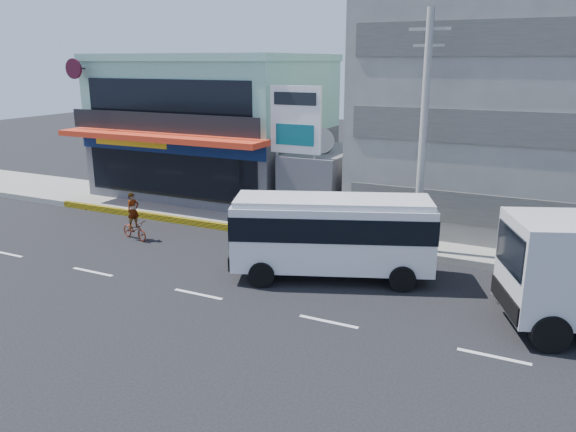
# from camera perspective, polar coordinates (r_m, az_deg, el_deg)

# --- Properties ---
(ground) EXTENTS (120.00, 120.00, 0.00)m
(ground) POSITION_cam_1_polar(r_m,az_deg,el_deg) (20.43, -9.11, -7.86)
(ground) COLOR black
(ground) RESTS_ON ground
(sidewalk) EXTENTS (70.00, 5.00, 0.30)m
(sidewalk) POSITION_cam_1_polar(r_m,az_deg,el_deg) (26.65, 11.80, -2.03)
(sidewalk) COLOR gray
(sidewalk) RESTS_ON ground
(shop_building) EXTENTS (12.40, 11.70, 8.00)m
(shop_building) POSITION_cam_1_polar(r_m,az_deg,el_deg) (35.04, -7.15, 8.79)
(shop_building) COLOR #444449
(shop_building) RESTS_ON ground
(concrete_building) EXTENTS (16.00, 12.00, 14.00)m
(concrete_building) POSITION_cam_1_polar(r_m,az_deg,el_deg) (30.28, 24.65, 12.19)
(concrete_building) COLOR gray
(concrete_building) RESTS_ON ground
(gap_structure) EXTENTS (3.00, 6.00, 3.50)m
(gap_structure) POSITION_cam_1_polar(r_m,az_deg,el_deg) (30.03, 3.90, 3.41)
(gap_structure) COLOR #444449
(gap_structure) RESTS_ON ground
(satellite_dish) EXTENTS (1.50, 1.50, 0.15)m
(satellite_dish) POSITION_cam_1_polar(r_m,az_deg,el_deg) (28.79, 3.21, 6.59)
(satellite_dish) COLOR slate
(satellite_dish) RESTS_ON gap_structure
(billboard) EXTENTS (2.60, 0.18, 6.90)m
(billboard) POSITION_cam_1_polar(r_m,az_deg,el_deg) (27.18, 0.78, 8.95)
(billboard) COLOR gray
(billboard) RESTS_ON ground
(utility_pole_near) EXTENTS (1.60, 0.30, 10.00)m
(utility_pole_near) POSITION_cam_1_polar(r_m,az_deg,el_deg) (23.36, 13.56, 8.00)
(utility_pole_near) COLOR #999993
(utility_pole_near) RESTS_ON ground
(minibus) EXTENTS (7.84, 4.95, 3.13)m
(minibus) POSITION_cam_1_polar(r_m,az_deg,el_deg) (21.14, 4.51, -1.49)
(minibus) COLOR silver
(minibus) RESTS_ON ground
(sedan) EXTENTS (4.59, 3.08, 1.45)m
(sedan) POSITION_cam_1_polar(r_m,az_deg,el_deg) (20.37, 26.22, -7.20)
(sedan) COLOR tan
(sedan) RESTS_ON ground
(motorcycle_rider) EXTENTS (1.81, 1.02, 2.20)m
(motorcycle_rider) POSITION_cam_1_polar(r_m,az_deg,el_deg) (26.94, -15.36, -0.79)
(motorcycle_rider) COLOR #591B0C
(motorcycle_rider) RESTS_ON ground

